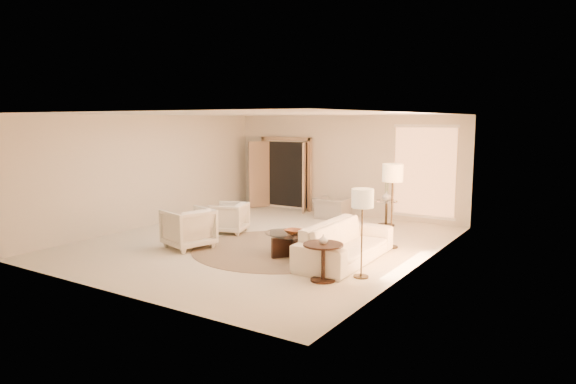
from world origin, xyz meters
The scene contains 18 objects.
room centered at (0.00, 0.00, 1.40)m, with size 7.04×8.04×2.83m.
windows_right centered at (3.45, 0.10, 1.35)m, with size 0.10×6.40×2.40m, color #FBA564, non-canonical shape.
window_back_corner centered at (2.30, 3.95, 1.35)m, with size 1.70×0.10×2.40m, color #FBA564, non-canonical shape.
curtains_right centered at (3.40, 1.00, 1.30)m, with size 0.06×5.20×2.60m, color beige, non-canonical shape.
french_doors centered at (-1.90, 3.82, 1.07)m, with size 1.95×0.66×2.16m.
area_rug centered at (0.62, -0.36, 0.01)m, with size 3.55×3.55×0.01m, color #473728.
sofa centered at (2.22, -0.41, 0.37)m, with size 2.53×0.99×0.74m, color silver.
armchair_left centered at (-1.24, 0.34, 0.40)m, with size 0.78×0.73×0.80m, color silver.
armchair_right centered at (-1.04, -1.24, 0.46)m, with size 0.90×0.84×0.92m, color silver.
accent_chair centered at (0.03, 3.23, 0.39)m, with size 0.89×0.58×0.77m, color gray.
coffee_table centered at (1.21, -0.65, 0.29)m, with size 1.28×1.28×0.46m.
end_table centered at (2.44, -1.71, 0.44)m, with size 0.67×0.67×0.64m.
side_table centered at (1.62, 3.14, 0.40)m, with size 0.56×0.56×0.66m.
floor_lamp_near centered at (2.56, 1.05, 1.51)m, with size 0.43×0.43×1.77m.
floor_lamp_far centered at (2.90, -1.19, 1.30)m, with size 0.37×0.37×1.53m.
bowl centered at (1.21, -0.65, 0.50)m, with size 0.35×0.35×0.09m, color brown.
end_vase centered at (2.44, -1.71, 0.71)m, with size 0.15×0.15×0.16m, color white.
side_vase centered at (1.62, 3.14, 0.77)m, with size 0.22×0.22×0.23m, color white.
Camera 1 is at (6.42, -9.02, 2.67)m, focal length 32.00 mm.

